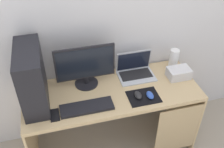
{
  "coord_description": "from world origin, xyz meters",
  "views": [
    {
      "loc": [
        -0.42,
        -1.61,
        2.19
      ],
      "look_at": [
        0.0,
        0.0,
        0.9
      ],
      "focal_mm": 41.57,
      "sensor_mm": 36.0,
      "label": 1
    }
  ],
  "objects_px": {
    "projector": "(179,73)",
    "speaker": "(174,59)",
    "monitor": "(85,66)",
    "pc_tower": "(32,78)",
    "keyboard": "(87,107)",
    "laptop": "(135,71)",
    "cell_phone": "(55,115)",
    "mouse_left": "(138,95)",
    "mouse_right": "(150,95)"
  },
  "relations": [
    {
      "from": "projector",
      "to": "speaker",
      "type": "bearing_deg",
      "value": 82.87
    },
    {
      "from": "monitor",
      "to": "speaker",
      "type": "height_order",
      "value": "monitor"
    },
    {
      "from": "pc_tower",
      "to": "keyboard",
      "type": "bearing_deg",
      "value": -26.34
    },
    {
      "from": "laptop",
      "to": "cell_phone",
      "type": "xyz_separation_m",
      "value": [
        -0.76,
        -0.33,
        -0.04
      ]
    },
    {
      "from": "keyboard",
      "to": "cell_phone",
      "type": "height_order",
      "value": "keyboard"
    },
    {
      "from": "speaker",
      "to": "monitor",
      "type": "bearing_deg",
      "value": -176.72
    },
    {
      "from": "cell_phone",
      "to": "mouse_left",
      "type": "bearing_deg",
      "value": 2.81
    },
    {
      "from": "pc_tower",
      "to": "laptop",
      "type": "xyz_separation_m",
      "value": [
        0.88,
        0.13,
        -0.2
      ]
    },
    {
      "from": "laptop",
      "to": "mouse_left",
      "type": "distance_m",
      "value": 0.31
    },
    {
      "from": "pc_tower",
      "to": "keyboard",
      "type": "height_order",
      "value": "pc_tower"
    },
    {
      "from": "speaker",
      "to": "mouse_right",
      "type": "xyz_separation_m",
      "value": [
        -0.37,
        -0.35,
        -0.07
      ]
    },
    {
      "from": "pc_tower",
      "to": "speaker",
      "type": "xyz_separation_m",
      "value": [
        1.27,
        0.16,
        -0.15
      ]
    },
    {
      "from": "keyboard",
      "to": "mouse_right",
      "type": "xyz_separation_m",
      "value": [
        0.53,
        -0.01,
        0.01
      ]
    },
    {
      "from": "pc_tower",
      "to": "laptop",
      "type": "relative_size",
      "value": 1.49
    },
    {
      "from": "speaker",
      "to": "projector",
      "type": "xyz_separation_m",
      "value": [
        -0.02,
        -0.16,
        -0.05
      ]
    },
    {
      "from": "monitor",
      "to": "mouse_left",
      "type": "relative_size",
      "value": 5.22
    },
    {
      "from": "laptop",
      "to": "keyboard",
      "type": "height_order",
      "value": "laptop"
    },
    {
      "from": "cell_phone",
      "to": "pc_tower",
      "type": "bearing_deg",
      "value": 121.6
    },
    {
      "from": "monitor",
      "to": "mouse_right",
      "type": "height_order",
      "value": "monitor"
    },
    {
      "from": "keyboard",
      "to": "cell_phone",
      "type": "relative_size",
      "value": 3.23
    },
    {
      "from": "speaker",
      "to": "mouse_left",
      "type": "relative_size",
      "value": 1.95
    },
    {
      "from": "laptop",
      "to": "mouse_left",
      "type": "bearing_deg",
      "value": -104.48
    },
    {
      "from": "projector",
      "to": "mouse_left",
      "type": "relative_size",
      "value": 2.08
    },
    {
      "from": "monitor",
      "to": "cell_phone",
      "type": "distance_m",
      "value": 0.47
    },
    {
      "from": "projector",
      "to": "mouse_left",
      "type": "distance_m",
      "value": 0.47
    },
    {
      "from": "mouse_right",
      "to": "cell_phone",
      "type": "height_order",
      "value": "mouse_right"
    },
    {
      "from": "speaker",
      "to": "mouse_left",
      "type": "distance_m",
      "value": 0.57
    },
    {
      "from": "speaker",
      "to": "mouse_left",
      "type": "bearing_deg",
      "value": -145.23
    },
    {
      "from": "speaker",
      "to": "mouse_right",
      "type": "bearing_deg",
      "value": -136.71
    },
    {
      "from": "monitor",
      "to": "keyboard",
      "type": "distance_m",
      "value": 0.35
    },
    {
      "from": "keyboard",
      "to": "mouse_left",
      "type": "xyz_separation_m",
      "value": [
        0.43,
        0.02,
        0.01
      ]
    },
    {
      "from": "pc_tower",
      "to": "monitor",
      "type": "xyz_separation_m",
      "value": [
        0.43,
        0.11,
        -0.05
      ]
    },
    {
      "from": "monitor",
      "to": "projector",
      "type": "bearing_deg",
      "value": -7.73
    },
    {
      "from": "speaker",
      "to": "keyboard",
      "type": "distance_m",
      "value": 0.96
    },
    {
      "from": "laptop",
      "to": "projector",
      "type": "height_order",
      "value": "laptop"
    },
    {
      "from": "projector",
      "to": "monitor",
      "type": "bearing_deg",
      "value": 172.27
    },
    {
      "from": "pc_tower",
      "to": "projector",
      "type": "distance_m",
      "value": 1.26
    },
    {
      "from": "monitor",
      "to": "laptop",
      "type": "relative_size",
      "value": 1.54
    },
    {
      "from": "pc_tower",
      "to": "laptop",
      "type": "bearing_deg",
      "value": 8.4
    },
    {
      "from": "pc_tower",
      "to": "laptop",
      "type": "height_order",
      "value": "pc_tower"
    },
    {
      "from": "pc_tower",
      "to": "keyboard",
      "type": "relative_size",
      "value": 1.16
    },
    {
      "from": "mouse_left",
      "to": "mouse_right",
      "type": "height_order",
      "value": "same"
    },
    {
      "from": "monitor",
      "to": "speaker",
      "type": "relative_size",
      "value": 2.67
    },
    {
      "from": "cell_phone",
      "to": "speaker",
      "type": "bearing_deg",
      "value": 17.18
    },
    {
      "from": "keyboard",
      "to": "mouse_right",
      "type": "relative_size",
      "value": 4.38
    },
    {
      "from": "pc_tower",
      "to": "mouse_left",
      "type": "bearing_deg",
      "value": -11.57
    },
    {
      "from": "monitor",
      "to": "keyboard",
      "type": "xyz_separation_m",
      "value": [
        -0.05,
        -0.29,
        -0.18
      ]
    },
    {
      "from": "mouse_left",
      "to": "pc_tower",
      "type": "bearing_deg",
      "value": 168.43
    },
    {
      "from": "monitor",
      "to": "projector",
      "type": "relative_size",
      "value": 2.51
    },
    {
      "from": "laptop",
      "to": "projector",
      "type": "bearing_deg",
      "value": -20.22
    }
  ]
}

